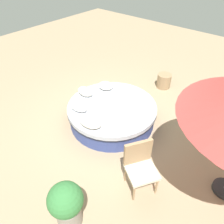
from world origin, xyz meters
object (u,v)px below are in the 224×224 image
object	(u,v)px
planter	(66,204)
side_table	(164,81)
throw_pillow_0	(106,86)
patio_chair	(140,163)
throw_pillow_1	(85,91)
round_bed	(112,113)
throw_pillow_2	(79,106)
throw_pillow_3	(90,121)

from	to	relation	value
planter	side_table	distance (m)	4.75
throw_pillow_0	planter	size ratio (longest dim) A/B	0.46
patio_chair	planter	size ratio (longest dim) A/B	1.05
planter	throw_pillow_1	bearing A→B (deg)	130.18
round_bed	throw_pillow_2	xyz separation A→B (m)	(-0.50, -0.62, 0.33)
throw_pillow_3	patio_chair	bearing A→B (deg)	-8.44
side_table	throw_pillow_1	bearing A→B (deg)	-112.47
throw_pillow_0	round_bed	bearing A→B (deg)	-37.57
throw_pillow_2	throw_pillow_0	bearing A→B (deg)	96.92
throw_pillow_2	side_table	xyz separation A→B (m)	(0.67, 2.91, -0.37)
throw_pillow_3	side_table	size ratio (longest dim) A/B	1.27
throw_pillow_2	throw_pillow_3	bearing A→B (deg)	-18.35
throw_pillow_1	planter	xyz separation A→B (m)	(1.91, -2.26, -0.08)
round_bed	throw_pillow_0	xyz separation A→B (m)	(-0.64, 0.49, 0.32)
throw_pillow_3	patio_chair	world-z (taller)	patio_chair
throw_pillow_0	throw_pillow_1	xyz separation A→B (m)	(-0.18, -0.59, 0.03)
throw_pillow_3	round_bed	bearing A→B (deg)	95.27
throw_pillow_3	planter	size ratio (longest dim) A/B	0.60
throw_pillow_1	planter	distance (m)	2.96
throw_pillow_0	throw_pillow_3	world-z (taller)	throw_pillow_3
patio_chair	round_bed	bearing A→B (deg)	-92.44
round_bed	throw_pillow_3	distance (m)	0.88
round_bed	throw_pillow_1	size ratio (longest dim) A/B	4.89
round_bed	throw_pillow_3	xyz separation A→B (m)	(0.07, -0.81, 0.32)
throw_pillow_0	patio_chair	bearing A→B (deg)	-35.13
throw_pillow_2	throw_pillow_1	bearing A→B (deg)	121.13
side_table	planter	bearing A→B (deg)	-78.77
patio_chair	throw_pillow_3	bearing A→B (deg)	-66.81
throw_pillow_2	patio_chair	bearing A→B (deg)	-11.36
patio_chair	side_table	bearing A→B (deg)	-126.20
patio_chair	planter	world-z (taller)	patio_chair
throw_pillow_2	round_bed	bearing A→B (deg)	50.99
patio_chair	side_table	xyz separation A→B (m)	(-1.35, 3.32, -0.34)
round_bed	planter	bearing A→B (deg)	-65.19
throw_pillow_1	throw_pillow_3	xyz separation A→B (m)	(0.89, -0.72, -0.03)
throw_pillow_0	throw_pillow_2	world-z (taller)	throw_pillow_2
throw_pillow_0	throw_pillow_3	xyz separation A→B (m)	(0.71, -1.30, 0.00)
throw_pillow_3	planter	distance (m)	1.85
throw_pillow_1	planter	bearing A→B (deg)	-49.82
throw_pillow_1	patio_chair	bearing A→B (deg)	-21.70
throw_pillow_0	throw_pillow_3	bearing A→B (deg)	-61.33
patio_chair	planter	distance (m)	1.40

